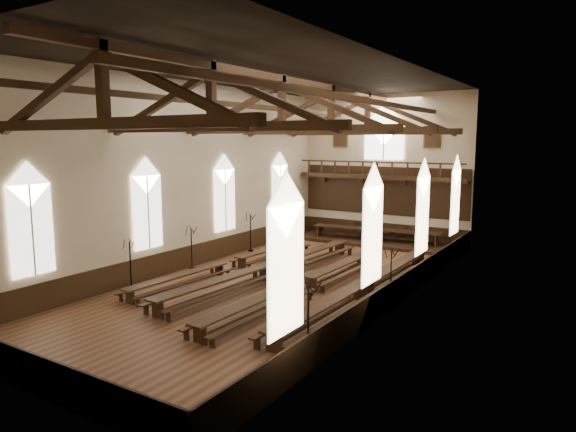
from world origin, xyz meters
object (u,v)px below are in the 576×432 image
at_px(refectory_row_d, 365,285).
at_px(candelabrum_right_far, 423,264).
at_px(high_table, 375,230).
at_px(refectory_row_a, 231,263).
at_px(candelabrum_right_near, 308,337).
at_px(candelabrum_left_far, 251,240).
at_px(candelabrum_left_near, 131,273).
at_px(candelabrum_right_mid, 391,285).
at_px(candelabrum_left_mid, 192,256).
at_px(refectory_row_b, 269,268).
at_px(refectory_row_c, 305,283).
at_px(dais, 375,242).

xyz_separation_m(refectory_row_d, candelabrum_right_far, (1.14, 4.75, 0.12)).
bearing_deg(refectory_row_d, high_table, 110.18).
relative_size(refectory_row_a, candelabrum_right_far, 5.96).
xyz_separation_m(candelabrum_right_near, candelabrum_right_far, (0.00, 11.74, -0.11)).
bearing_deg(candelabrum_left_far, candelabrum_left_near, -90.00).
bearing_deg(candelabrum_right_mid, candelabrum_left_mid, -178.21).
distance_m(high_table, candelabrum_left_near, 16.91).
relative_size(refectory_row_b, candelabrum_left_far, 6.21).
height_order(refectory_row_c, dais, refectory_row_c).
bearing_deg(refectory_row_a, candelabrum_left_far, 114.60).
bearing_deg(refectory_row_c, candelabrum_right_mid, 16.24).
height_order(dais, candelabrum_right_mid, candelabrum_right_mid).
distance_m(candelabrum_left_near, candelabrum_left_mid, 4.17).
distance_m(candelabrum_left_far, candelabrum_right_far, 11.11).
bearing_deg(candelabrum_left_far, refectory_row_b, -45.81).
bearing_deg(candelabrum_left_near, candelabrum_right_far, 39.35).
distance_m(refectory_row_d, candelabrum_left_near, 10.87).
bearing_deg(candelabrum_left_far, candelabrum_right_mid, -24.32).
distance_m(candelabrum_right_near, candelabrum_right_far, 11.74).
bearing_deg(candelabrum_left_far, refectory_row_d, -27.47).
distance_m(refectory_row_b, dais, 11.20).
bearing_deg(candelabrum_right_near, refectory_row_d, 99.22).
relative_size(refectory_row_a, candelabrum_left_far, 5.68).
bearing_deg(refectory_row_b, refectory_row_d, -4.50).
bearing_deg(dais, high_table, 0.00).
bearing_deg(refectory_row_b, candelabrum_right_far, 33.78).
bearing_deg(refectory_row_d, candelabrum_left_near, -156.41).
xyz_separation_m(refectory_row_b, dais, (1.09, 11.14, -0.48)).
height_order(candelabrum_right_near, candelabrum_right_far, candelabrum_right_near).
relative_size(candelabrum_right_mid, candelabrum_right_far, 1.03).
xyz_separation_m(refectory_row_b, candelabrum_right_far, (6.47, 4.33, 0.11)).
height_order(dais, candelabrum_left_mid, candelabrum_left_mid).
height_order(refectory_row_d, candelabrum_right_mid, candelabrum_right_mid).
height_order(refectory_row_b, refectory_row_c, refectory_row_b).
relative_size(dais, candelabrum_left_far, 4.73).
distance_m(dais, high_table, 0.79).
bearing_deg(high_table, refectory_row_b, -95.57).
bearing_deg(refectory_row_a, refectory_row_b, -1.36).
distance_m(dais, candelabrum_right_near, 19.33).
relative_size(refectory_row_b, candelabrum_right_mid, 6.32).
height_order(high_table, candelabrum_right_near, candelabrum_right_near).
bearing_deg(candelabrum_left_near, candelabrum_left_far, 90.00).
height_order(refectory_row_b, candelabrum_left_near, candelabrum_left_near).
bearing_deg(refectory_row_a, refectory_row_d, -3.50).
relative_size(refectory_row_b, candelabrum_left_near, 6.37).
xyz_separation_m(refectory_row_a, candelabrum_right_far, (8.95, 4.27, 0.21)).
xyz_separation_m(refectory_row_c, refectory_row_d, (2.52, 0.90, 0.04)).
bearing_deg(high_table, dais, 180.00).
xyz_separation_m(refectory_row_a, candelabrum_left_mid, (-2.15, -0.66, 0.23)).
bearing_deg(refectory_row_c, candelabrum_right_near, -59.07).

